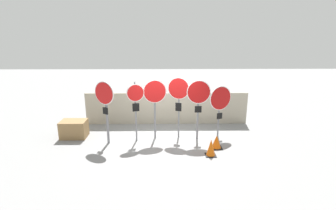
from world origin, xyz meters
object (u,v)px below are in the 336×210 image
object	(u,v)px
stop_sign_4	(198,98)
traffic_cone_1	(211,148)
storage_crate	(74,129)
stop_sign_2	(155,97)
traffic_cone_0	(216,142)
stop_sign_5	(220,101)
stop_sign_1	(136,100)
stop_sign_3	(179,94)
stop_sign_0	(105,101)

from	to	relation	value
stop_sign_4	traffic_cone_1	xyz separation A→B (m)	(0.29, -1.41, -1.36)
traffic_cone_1	storage_crate	distance (m)	5.44
traffic_cone_1	storage_crate	xyz separation A→B (m)	(-5.17, 1.70, 0.05)
stop_sign_2	traffic_cone_1	bearing A→B (deg)	-48.83
traffic_cone_0	stop_sign_2	bearing A→B (deg)	156.79
traffic_cone_1	stop_sign_2	bearing A→B (deg)	141.11
traffic_cone_0	storage_crate	world-z (taller)	storage_crate
stop_sign_4	stop_sign_5	bearing A→B (deg)	16.36
stop_sign_2	traffic_cone_1	world-z (taller)	stop_sign_2
storage_crate	stop_sign_2	bearing A→B (deg)	-2.42
stop_sign_1	storage_crate	distance (m)	2.87
traffic_cone_0	stop_sign_3	bearing A→B (deg)	143.23
stop_sign_2	stop_sign_4	world-z (taller)	stop_sign_4
stop_sign_4	stop_sign_5	xyz separation A→B (m)	(0.89, 0.27, -0.18)
traffic_cone_1	stop_sign_0	bearing A→B (deg)	164.04
stop_sign_0	storage_crate	distance (m)	2.06
stop_sign_0	stop_sign_2	world-z (taller)	stop_sign_0
stop_sign_2	stop_sign_3	size ratio (longest dim) A/B	0.96
stop_sign_3	stop_sign_5	distance (m)	1.66
stop_sign_2	traffic_cone_1	distance (m)	2.85
stop_sign_5	storage_crate	size ratio (longest dim) A/B	2.08
stop_sign_0	stop_sign_1	xyz separation A→B (m)	(1.08, 0.23, -0.02)
stop_sign_1	traffic_cone_0	size ratio (longest dim) A/B	4.76
traffic_cone_0	traffic_cone_1	size ratio (longest dim) A/B	0.82
stop_sign_2	traffic_cone_0	size ratio (longest dim) A/B	4.81
stop_sign_2	storage_crate	distance (m)	3.51
storage_crate	traffic_cone_1	bearing A→B (deg)	-18.17
stop_sign_0	stop_sign_4	bearing A→B (deg)	34.61
stop_sign_3	stop_sign_2	bearing A→B (deg)	-160.16
stop_sign_2	stop_sign_1	bearing A→B (deg)	-169.31
stop_sign_1	stop_sign_4	size ratio (longest dim) A/B	0.99
stop_sign_0	stop_sign_3	bearing A→B (deg)	40.08
stop_sign_1	traffic_cone_0	bearing A→B (deg)	-30.19
stop_sign_5	traffic_cone_0	world-z (taller)	stop_sign_5
stop_sign_2	stop_sign_0	bearing A→B (deg)	-174.34
stop_sign_2	traffic_cone_1	size ratio (longest dim) A/B	3.95
stop_sign_0	traffic_cone_0	size ratio (longest dim) A/B	4.89
stop_sign_2	stop_sign_5	size ratio (longest dim) A/B	1.13
stop_sign_2	stop_sign_5	distance (m)	2.55
stop_sign_2	traffic_cone_0	bearing A→B (deg)	-33.15
stop_sign_5	stop_sign_2	bearing A→B (deg)	159.88
stop_sign_0	traffic_cone_1	distance (m)	4.10
stop_sign_1	stop_sign_5	size ratio (longest dim) A/B	1.12
stop_sign_0	traffic_cone_0	xyz separation A→B (m)	(4.03, -0.46, -1.42)
stop_sign_3	stop_sign_5	xyz separation A→B (m)	(1.63, 0.08, -0.32)
traffic_cone_0	stop_sign_4	bearing A→B (deg)	126.42
stop_sign_3	traffic_cone_0	distance (m)	2.27
traffic_cone_1	traffic_cone_0	bearing A→B (deg)	62.87
stop_sign_0	stop_sign_1	bearing A→B (deg)	41.02
stop_sign_1	stop_sign_5	distance (m)	3.27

